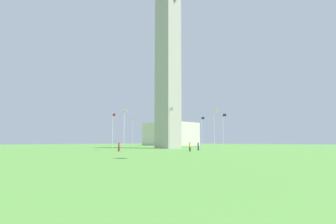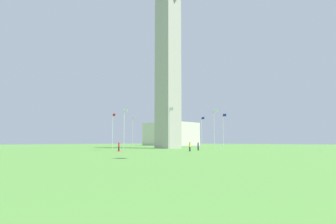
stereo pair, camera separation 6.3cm
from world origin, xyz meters
TOP-DOWN VIEW (x-y plane):
  - ground_plane at (0.00, 0.00)m, footprint 260.00×260.00m
  - obelisk_monument at (0.00, 0.00)m, footprint 4.90×4.90m
  - flagpole_n at (14.16, 0.00)m, footprint 1.12×0.14m
  - flagpole_ne at (10.03, 9.98)m, footprint 1.12×0.14m
  - flagpole_e at (0.05, 14.11)m, footprint 1.12×0.14m
  - flagpole_se at (-9.92, 9.98)m, footprint 1.12×0.14m
  - flagpole_s at (-14.05, 0.00)m, footprint 1.12×0.14m
  - flagpole_sw at (-9.92, -9.98)m, footprint 1.12×0.14m
  - flagpole_w at (0.05, -14.11)m, footprint 1.12×0.14m
  - flagpole_nw at (10.03, -9.98)m, footprint 1.12×0.14m
  - person_red_shirt at (8.92, -22.14)m, footprint 0.32×0.32m
  - person_yellow_shirt at (18.82, -14.23)m, footprint 0.32×0.32m
  - person_purple_shirt at (16.35, -8.64)m, footprint 0.32×0.32m
  - distant_building at (-35.43, 38.97)m, footprint 20.10×15.06m
  - picnic_blanket_near_first_person at (10.44, -23.23)m, footprint 2.27×2.14m

SIDE VIEW (x-z plane):
  - ground_plane at x=0.00m, z-range 0.00..0.00m
  - picnic_blanket_near_first_person at x=10.44m, z-range 0.00..0.01m
  - person_purple_shirt at x=16.35m, z-range -0.01..1.65m
  - person_yellow_shirt at x=18.82m, z-range -0.01..1.66m
  - person_red_shirt at x=8.92m, z-range -0.01..1.70m
  - distant_building at x=-35.43m, z-range 0.00..9.69m
  - flagpole_n at x=14.16m, z-range 0.40..9.31m
  - flagpole_ne at x=10.03m, z-range 0.40..9.31m
  - flagpole_e at x=0.05m, z-range 0.40..9.31m
  - flagpole_se at x=-9.92m, z-range 0.40..9.31m
  - flagpole_s at x=-14.05m, z-range 0.40..9.31m
  - flagpole_sw at x=-9.92m, z-range 0.40..9.31m
  - flagpole_w at x=0.05m, z-range 0.40..9.31m
  - flagpole_nw at x=10.03m, z-range 0.40..9.31m
  - obelisk_monument at x=0.00m, z-range 0.00..44.53m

